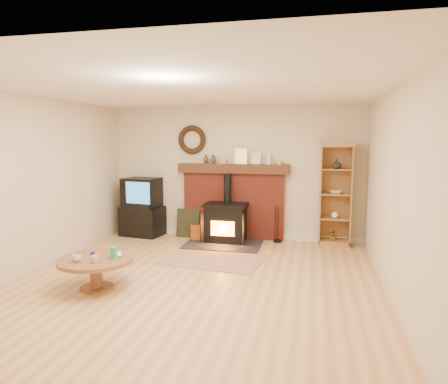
% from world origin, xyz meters
% --- Properties ---
extents(ground, '(5.50, 5.50, 0.00)m').
position_xyz_m(ground, '(0.00, 0.00, 0.00)').
color(ground, tan).
rests_on(ground, ground).
extents(room_shell, '(5.02, 5.52, 2.61)m').
position_xyz_m(room_shell, '(-0.02, 0.09, 1.72)').
color(room_shell, beige).
rests_on(room_shell, ground).
extents(chimney_breast, '(2.20, 0.22, 1.78)m').
position_xyz_m(chimney_breast, '(0.00, 2.67, 0.80)').
color(chimney_breast, maroon).
rests_on(chimney_breast, ground).
extents(wood_stove, '(1.40, 1.00, 1.31)m').
position_xyz_m(wood_stove, '(-0.07, 2.27, 0.37)').
color(wood_stove, black).
rests_on(wood_stove, ground).
extents(area_rug, '(1.70, 1.26, 0.01)m').
position_xyz_m(area_rug, '(-0.03, 1.15, 0.01)').
color(area_rug, brown).
rests_on(area_rug, ground).
extents(tv_unit, '(0.88, 0.67, 1.18)m').
position_xyz_m(tv_unit, '(-1.86, 2.47, 0.57)').
color(tv_unit, black).
rests_on(tv_unit, ground).
extents(curio_cabinet, '(0.62, 0.45, 1.92)m').
position_xyz_m(curio_cabinet, '(1.94, 2.55, 0.96)').
color(curio_cabinet, olive).
rests_on(curio_cabinet, ground).
extents(firelog_box, '(0.50, 0.42, 0.27)m').
position_xyz_m(firelog_box, '(-0.57, 2.40, 0.13)').
color(firelog_box, orange).
rests_on(firelog_box, ground).
extents(leaning_painting, '(0.47, 0.13, 0.57)m').
position_xyz_m(leaning_painting, '(-0.91, 2.55, 0.28)').
color(leaning_painting, black).
rests_on(leaning_painting, ground).
extents(fire_tools, '(0.16, 0.16, 0.70)m').
position_xyz_m(fire_tools, '(0.90, 2.50, 0.11)').
color(fire_tools, black).
rests_on(fire_tools, ground).
extents(coffee_table, '(0.98, 0.98, 0.58)m').
position_xyz_m(coffee_table, '(-1.21, -0.44, 0.34)').
color(coffee_table, brown).
rests_on(coffee_table, ground).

